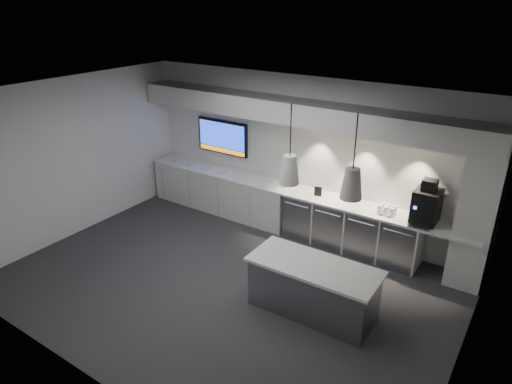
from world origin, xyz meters
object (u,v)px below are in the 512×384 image
Objects in this scene: island at (313,288)px; bin at (264,276)px; coffee_machine at (427,205)px; wall_tv at (223,137)px.

island is 0.92m from bin.
bin is at bearing -132.95° from coffee_machine.
island reaches higher than bin.
wall_tv is 3.58m from bin.
coffee_machine is (4.35, -0.25, -0.36)m from wall_tv.
island is (3.39, -2.29, -1.16)m from wall_tv.
coffee_machine is at bearing -3.25° from wall_tv.
coffee_machine is at bearing 46.41° from bin.
island is 2.39m from coffee_machine.
wall_tv is 4.25m from island.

